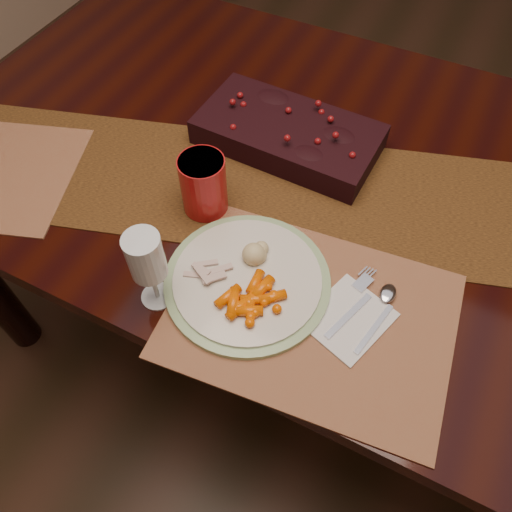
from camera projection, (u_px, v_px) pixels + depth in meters
The scene contains 14 objects.
floor at pixel (304, 332), 1.66m from camera, with size 5.00×5.00×0.00m, color black.
dining_table at pixel (315, 270), 1.36m from camera, with size 1.80×1.00×0.75m, color black.
table_runner at pixel (298, 193), 1.01m from camera, with size 1.57×0.32×0.00m, color #35230E.
centerpiece at pixel (288, 131), 1.06m from camera, with size 0.38×0.20×0.08m, color black, non-canonical shape.
placemat_main at pixel (311, 315), 0.85m from camera, with size 0.47×0.35×0.00m, color olive.
dinner_plate at pixel (247, 280), 0.88m from camera, with size 0.29×0.29×0.02m, color beige.
baby_carrots at pixel (250, 295), 0.84m from camera, with size 0.10×0.08×0.02m, color #E25600, non-canonical shape.
mashed_potatoes at pixel (261, 245), 0.89m from camera, with size 0.07×0.06×0.04m, color #EFD28D, non-canonical shape.
turkey_shreds at pixel (209, 270), 0.87m from camera, with size 0.08×0.07×0.02m, color beige, non-canonical shape.
napkin at pixel (348, 318), 0.84m from camera, with size 0.12×0.14×0.00m, color silver.
fork at pixel (352, 307), 0.85m from camera, with size 0.02×0.15×0.00m, color #ADABCC, non-canonical shape.
spoon at pixel (378, 317), 0.84m from camera, with size 0.03×0.14×0.00m, color white, non-canonical shape.
red_cup at pixel (204, 185), 0.94m from camera, with size 0.09×0.09×0.12m, color #A41415.
wine_glass at pixel (150, 270), 0.81m from camera, with size 0.06×0.06×0.17m, color silver, non-canonical shape.
Camera 1 is at (0.19, -0.74, 1.51)m, focal length 35.00 mm.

